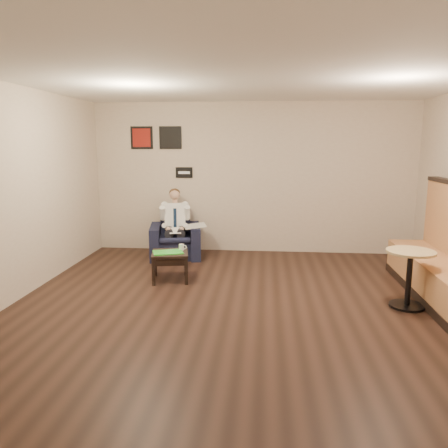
# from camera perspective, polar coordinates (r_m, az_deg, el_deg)

# --- Properties ---
(ground) EXTENTS (6.00, 6.00, 0.00)m
(ground) POSITION_cam_1_polar(r_m,az_deg,el_deg) (5.61, 2.69, -10.89)
(ground) COLOR black
(ground) RESTS_ON ground
(wall_back) EXTENTS (6.00, 0.02, 2.80)m
(wall_back) POSITION_cam_1_polar(r_m,az_deg,el_deg) (8.25, 3.76, 5.98)
(wall_back) COLOR beige
(wall_back) RESTS_ON ground
(wall_front) EXTENTS (6.00, 0.02, 2.80)m
(wall_front) POSITION_cam_1_polar(r_m,az_deg,el_deg) (2.32, -0.54, -5.57)
(wall_front) COLOR beige
(wall_front) RESTS_ON ground
(wall_left) EXTENTS (0.02, 6.00, 2.80)m
(wall_left) POSITION_cam_1_polar(r_m,az_deg,el_deg) (6.17, -26.28, 3.41)
(wall_left) COLOR beige
(wall_left) RESTS_ON ground
(ceiling) EXTENTS (6.00, 6.00, 0.02)m
(ceiling) POSITION_cam_1_polar(r_m,az_deg,el_deg) (5.28, 2.96, 18.71)
(ceiling) COLOR white
(ceiling) RESTS_ON wall_back
(seating_sign) EXTENTS (0.32, 0.02, 0.20)m
(seating_sign) POSITION_cam_1_polar(r_m,az_deg,el_deg) (8.36, -5.23, 6.71)
(seating_sign) COLOR black
(seating_sign) RESTS_ON wall_back
(art_print_left) EXTENTS (0.42, 0.03, 0.42)m
(art_print_left) POSITION_cam_1_polar(r_m,az_deg,el_deg) (8.53, -10.69, 11.01)
(art_print_left) COLOR maroon
(art_print_left) RESTS_ON wall_back
(art_print_right) EXTENTS (0.42, 0.03, 0.42)m
(art_print_right) POSITION_cam_1_polar(r_m,az_deg,el_deg) (8.40, -7.01, 11.13)
(art_print_right) COLOR black
(art_print_right) RESTS_ON wall_back
(armchair) EXTENTS (1.04, 1.04, 0.86)m
(armchair) POSITION_cam_1_polar(r_m,az_deg,el_deg) (7.98, -6.38, -1.26)
(armchair) COLOR black
(armchair) RESTS_ON ground
(seated_man) EXTENTS (0.71, 0.93, 1.18)m
(seated_man) POSITION_cam_1_polar(r_m,az_deg,el_deg) (7.84, -6.42, -0.28)
(seated_man) COLOR white
(seated_man) RESTS_ON armchair
(lap_papers) EXTENTS (0.26, 0.32, 0.01)m
(lap_papers) POSITION_cam_1_polar(r_m,az_deg,el_deg) (7.76, -6.42, -0.85)
(lap_papers) COLOR white
(lap_papers) RESTS_ON seated_man
(newspaper) EXTENTS (0.48, 0.54, 0.01)m
(newspaper) POSITION_cam_1_polar(r_m,az_deg,el_deg) (7.86, -3.79, -0.24)
(newspaper) COLOR silver
(newspaper) RESTS_ON armchair
(side_table) EXTENTS (0.63, 0.63, 0.44)m
(side_table) POSITION_cam_1_polar(r_m,az_deg,el_deg) (6.67, -7.04, -5.49)
(side_table) COLOR black
(side_table) RESTS_ON ground
(green_folder) EXTENTS (0.51, 0.44, 0.01)m
(green_folder) POSITION_cam_1_polar(r_m,az_deg,el_deg) (6.59, -7.34, -3.67)
(green_folder) COLOR green
(green_folder) RESTS_ON side_table
(coffee_mug) EXTENTS (0.09, 0.09, 0.09)m
(coffee_mug) POSITION_cam_1_polar(r_m,az_deg,el_deg) (6.71, -5.58, -3.02)
(coffee_mug) COLOR white
(coffee_mug) RESTS_ON side_table
(smartphone) EXTENTS (0.14, 0.07, 0.01)m
(smartphone) POSITION_cam_1_polar(r_m,az_deg,el_deg) (6.76, -6.65, -3.31)
(smartphone) COLOR black
(smartphone) RESTS_ON side_table
(cafe_table) EXTENTS (0.72, 0.72, 0.73)m
(cafe_table) POSITION_cam_1_polar(r_m,az_deg,el_deg) (5.99, 22.99, -6.63)
(cafe_table) COLOR tan
(cafe_table) RESTS_ON ground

